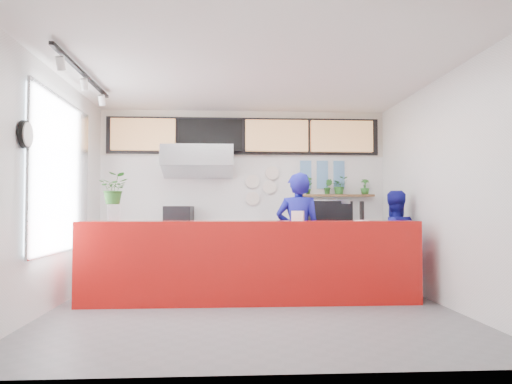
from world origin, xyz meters
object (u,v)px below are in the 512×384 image
(service_counter, at_px, (250,262))
(pepper_mill, at_px, (362,211))
(staff_right, at_px, (394,242))
(espresso_machine, at_px, (325,216))
(staff_center, at_px, (298,234))
(panini_oven, at_px, (179,218))

(service_counter, bearing_deg, pepper_mill, -3.71)
(service_counter, bearing_deg, staff_right, 15.86)
(service_counter, relative_size, espresso_machine, 5.83)
(espresso_machine, xyz_separation_m, staff_center, (-0.65, -1.27, -0.25))
(panini_oven, relative_size, espresso_machine, 0.59)
(staff_right, bearing_deg, espresso_machine, -57.43)
(panini_oven, bearing_deg, staff_center, -29.67)
(panini_oven, relative_size, staff_right, 0.30)
(panini_oven, height_order, pepper_mill, pepper_mill)
(panini_oven, relative_size, pepper_mill, 1.82)
(panini_oven, height_order, espresso_machine, espresso_machine)
(service_counter, xyz_separation_m, espresso_machine, (1.39, 1.80, 0.60))
(espresso_machine, height_order, staff_right, staff_right)
(service_counter, xyz_separation_m, staff_center, (0.73, 0.53, 0.35))
(panini_oven, bearing_deg, pepper_mill, -31.10)
(service_counter, height_order, staff_center, staff_center)
(staff_center, distance_m, staff_right, 1.47)
(pepper_mill, bearing_deg, panini_oven, 144.08)
(staff_center, bearing_deg, service_counter, 46.34)
(service_counter, distance_m, espresso_machine, 2.35)
(panini_oven, distance_m, pepper_mill, 3.24)
(service_counter, bearing_deg, panini_oven, 121.81)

